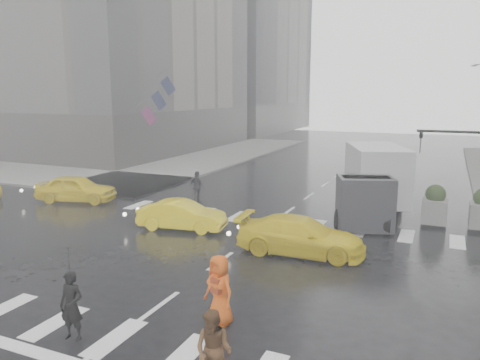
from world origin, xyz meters
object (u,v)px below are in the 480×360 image
at_px(pedestrian_brown, 214,351).
at_px(taxi_front, 76,188).
at_px(box_truck, 373,181).
at_px(pedestrian_orange, 219,290).
at_px(taxi_mid, 182,215).

distance_m(pedestrian_brown, taxi_front, 19.17).
bearing_deg(box_truck, pedestrian_brown, -113.44).
distance_m(pedestrian_orange, box_truck, 12.94).
relative_size(taxi_front, box_truck, 0.68).
height_order(pedestrian_brown, box_truck, box_truck).
bearing_deg(taxi_front, pedestrian_brown, -145.36).
distance_m(pedestrian_orange, taxi_front, 16.74).
bearing_deg(pedestrian_orange, taxi_mid, 146.80).
xyz_separation_m(pedestrian_brown, taxi_front, (-14.90, 12.06, -0.11)).
bearing_deg(pedestrian_brown, pedestrian_orange, 113.72).
bearing_deg(taxi_front, pedestrian_orange, -141.02).
relative_size(pedestrian_orange, taxi_mid, 0.48).
bearing_deg(pedestrian_orange, pedestrian_brown, -46.41).
height_order(pedestrian_orange, taxi_mid, pedestrian_orange).
relative_size(pedestrian_orange, taxi_front, 0.43).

